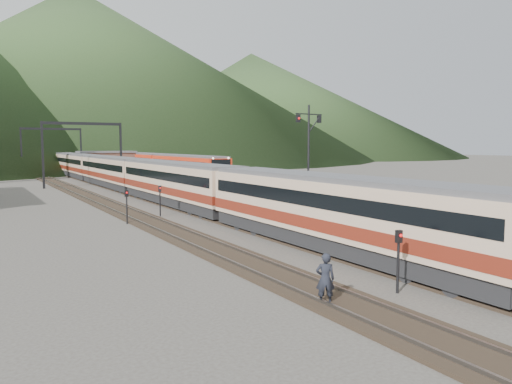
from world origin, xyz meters
TOP-DOWN VIEW (x-y plane):
  - track_main at (0.00, 40.00)m, footprint 2.60×200.00m
  - track_far at (-5.00, 40.00)m, footprint 2.60×200.00m
  - track_second at (11.50, 40.00)m, footprint 2.60×200.00m
  - platform at (5.60, 38.00)m, footprint 8.00×100.00m
  - gantry_near at (-2.85, 55.00)m, footprint 9.55×0.25m
  - gantry_far at (-2.85, 80.00)m, footprint 9.55×0.25m
  - station_shed at (5.60, 78.00)m, footprint 9.40×4.40m
  - hill_b at (30.00, 230.00)m, footprint 220.00×220.00m
  - hill_c at (110.00, 210.00)m, footprint 160.00×160.00m
  - main_train at (0.00, 52.27)m, footprint 3.06×104.99m
  - second_train at (11.50, 67.13)m, footprint 3.13×42.54m
  - signal_mast at (3.94, 17.66)m, footprint 2.20×0.33m
  - short_signal_a at (-2.49, 3.53)m, footprint 0.23×0.18m
  - short_signal_b at (-3.33, 26.00)m, footprint 0.26×0.23m
  - short_signal_c at (-6.43, 23.76)m, footprint 0.24×0.19m
  - worker at (-5.53, 3.81)m, footprint 0.76×0.68m

SIDE VIEW (x-z plane):
  - track_main at x=0.00m, z-range -0.05..0.18m
  - track_far at x=-5.00m, z-range -0.05..0.18m
  - track_second at x=11.50m, z-range -0.05..0.18m
  - platform at x=5.60m, z-range 0.00..1.00m
  - worker at x=-5.53m, z-range 0.00..1.74m
  - short_signal_a at x=-2.49m, z-range 0.33..2.60m
  - short_signal_b at x=-3.33m, z-range 0.33..2.60m
  - short_signal_c at x=-6.43m, z-range 0.33..2.60m
  - main_train at x=0.00m, z-range 0.23..3.97m
  - second_train at x=11.50m, z-range 0.23..4.05m
  - station_shed at x=5.60m, z-range 1.02..4.12m
  - signal_mast at x=3.94m, z-range 1.76..8.60m
  - gantry_near at x=-2.85m, z-range 1.59..9.59m
  - gantry_far at x=-2.85m, z-range 1.59..9.59m
  - hill_c at x=110.00m, z-range 0.00..50.00m
  - hill_b at x=30.00m, z-range 0.00..75.00m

